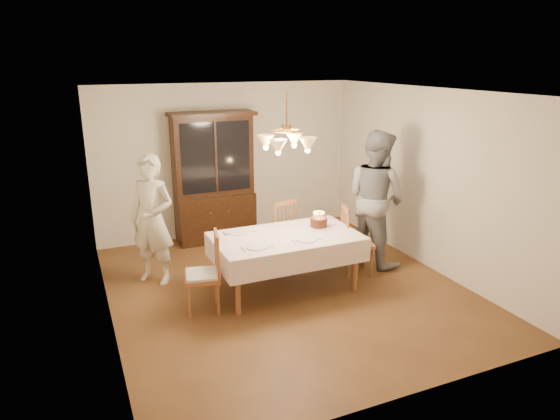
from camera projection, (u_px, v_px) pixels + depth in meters
name	position (u px, v px, depth m)	size (l,w,h in m)	color
ground	(286.00, 288.00, 6.75)	(5.00, 5.00, 0.00)	#513017
room_shell	(286.00, 174.00, 6.29)	(5.00, 5.00, 5.00)	white
dining_table	(286.00, 241.00, 6.55)	(1.90, 1.10, 0.76)	brown
china_hutch	(214.00, 180.00, 8.31)	(1.38, 0.54, 2.16)	black
chair_far_side	(278.00, 234.00, 7.52)	(0.53, 0.52, 1.00)	brown
chair_left_end	(203.00, 276.00, 6.03)	(0.50, 0.52, 1.00)	brown
chair_right_end	(356.00, 243.00, 7.13)	(0.53, 0.55, 1.00)	brown
elderly_woman	(152.00, 220.00, 6.72)	(0.65, 0.43, 1.79)	beige
adult_in_grey	(376.00, 198.00, 7.38)	(0.98, 0.76, 2.01)	slate
birthday_cake	(319.00, 223.00, 6.81)	(0.30, 0.30, 0.22)	white
place_setting_near_left	(257.00, 247.00, 6.11)	(0.41, 0.26, 0.02)	white
place_setting_near_right	(307.00, 239.00, 6.36)	(0.41, 0.27, 0.02)	white
place_setting_far_left	(239.00, 232.00, 6.63)	(0.42, 0.27, 0.02)	white
chandelier	(286.00, 143.00, 6.17)	(0.62, 0.62, 0.73)	#BF8C3F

